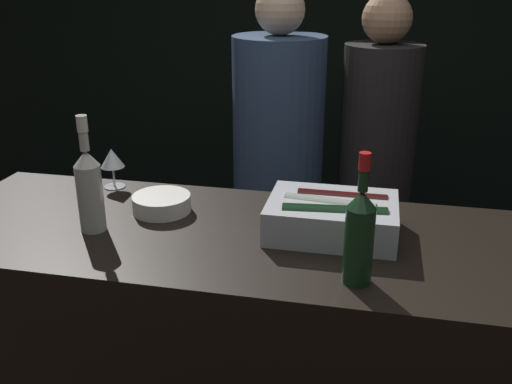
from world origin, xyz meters
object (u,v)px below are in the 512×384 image
wine_glass (112,159)px  white_wine_bottle (89,187)px  ice_bin_with_bottles (333,215)px  red_wine_bottle_burgundy (359,233)px  person_in_hoodie (278,161)px  person_blond_tee (375,163)px  bowl_white (162,203)px

wine_glass → white_wine_bottle: 0.36m
wine_glass → ice_bin_with_bottles: bearing=-15.5°
red_wine_bottle_burgundy → person_in_hoodie: (-0.41, 1.16, -0.22)m
ice_bin_with_bottles → white_wine_bottle: white_wine_bottle is taller
person_in_hoodie → wine_glass: bearing=5.3°
wine_glass → person_in_hoodie: size_ratio=0.08×
ice_bin_with_bottles → person_in_hoodie: size_ratio=0.22×
ice_bin_with_bottles → person_blond_tee: 1.01m
wine_glass → person_blond_tee: (0.92, 0.77, -0.20)m
wine_glass → white_wine_bottle: (0.10, -0.35, 0.03)m
person_blond_tee → wine_glass: bearing=46.4°
ice_bin_with_bottles → person_in_hoodie: person_in_hoodie is taller
ice_bin_with_bottles → wine_glass: (-0.80, 0.22, 0.05)m
ice_bin_with_bottles → bowl_white: (-0.56, 0.05, -0.03)m
bowl_white → red_wine_bottle_burgundy: (0.64, -0.32, 0.11)m
person_blond_tee → red_wine_bottle_burgundy: bearing=95.1°
wine_glass → white_wine_bottle: bearing=-74.6°
bowl_white → white_wine_bottle: size_ratio=0.53×
red_wine_bottle_burgundy → person_in_hoodie: bearing=109.2°
red_wine_bottle_burgundy → person_blond_tee: person_blond_tee is taller
bowl_white → person_in_hoodie: 0.88m
bowl_white → person_blond_tee: person_blond_tee is taller
bowl_white → ice_bin_with_bottles: bearing=-5.3°
ice_bin_with_bottles → bowl_white: size_ratio=2.00×
white_wine_bottle → red_wine_bottle_burgundy: (0.79, -0.14, -0.00)m
wine_glass → person_in_hoodie: person_in_hoodie is taller
ice_bin_with_bottles → red_wine_bottle_burgundy: red_wine_bottle_burgundy is taller
red_wine_bottle_burgundy → person_blond_tee: bearing=88.5°
ice_bin_with_bottles → person_blond_tee: bearing=83.3°
red_wine_bottle_burgundy → wine_glass: bearing=151.1°
person_blond_tee → bowl_white: bearing=60.9°
person_blond_tee → white_wine_bottle: bearing=60.1°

